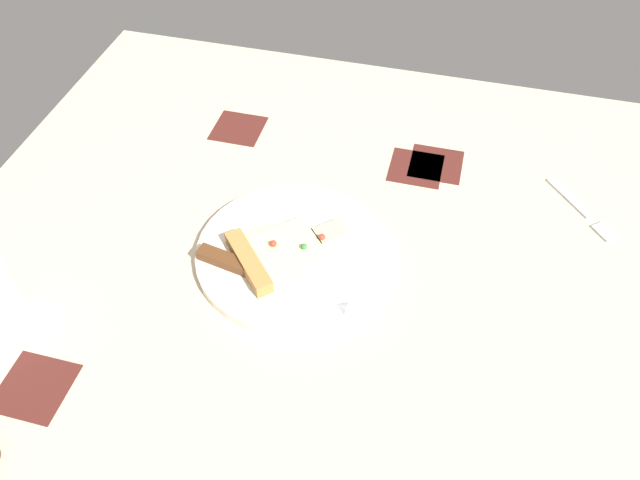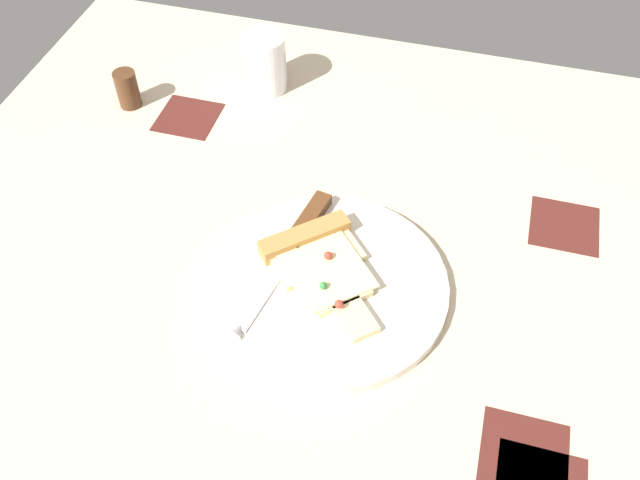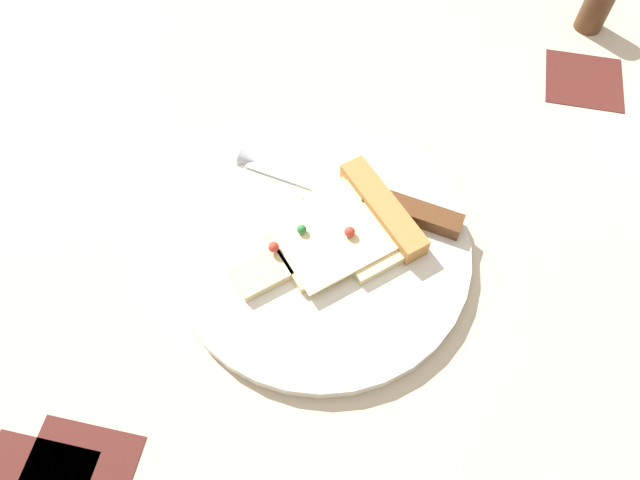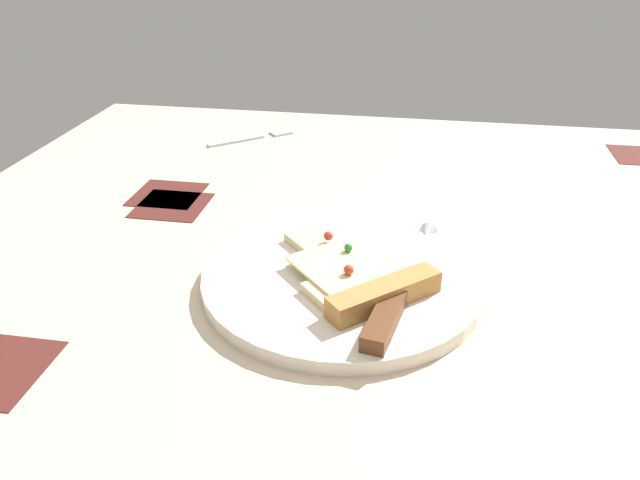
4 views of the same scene
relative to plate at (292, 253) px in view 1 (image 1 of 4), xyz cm
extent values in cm
cube|color=#C6B293|center=(2.50, 2.02, -2.27)|extent=(113.76, 113.76, 3.00)
cube|color=#4C1E19|center=(-24.86, 15.23, -0.87)|extent=(9.00, 9.00, 0.20)
cube|color=#4C1E19|center=(29.62, -26.02, -0.87)|extent=(9.00, 9.00, 0.20)
cube|color=#4C1E19|center=(-27.58, -18.41, -0.87)|extent=(9.00, 9.00, 0.20)
cube|color=#4C1E19|center=(-26.78, 18.50, -0.87)|extent=(9.00, 9.00, 0.20)
cylinder|color=silver|center=(0.00, 0.00, 0.00)|extent=(29.08, 29.08, 1.53)
cube|color=beige|center=(2.69, -2.96, 1.27)|extent=(12.18, 11.84, 1.00)
cube|color=beige|center=(-1.01, 1.11, 1.27)|extent=(9.09, 8.99, 1.00)
cube|color=beige|center=(-4.37, 4.81, 1.27)|extent=(6.16, 6.27, 1.00)
cube|color=#F2E099|center=(0.67, -0.74, 1.92)|extent=(13.53, 13.59, 0.30)
cube|color=#B27A3D|center=(4.71, -5.18, 1.87)|extent=(10.63, 9.99, 2.20)
sphere|color=red|center=(0.94, -2.52, 2.58)|extent=(1.03, 1.03, 1.03)
sphere|color=red|center=(-2.14, 4.14, 2.58)|extent=(1.02, 1.02, 1.02)
sphere|color=#2D7A38|center=(0.32, 2.32, 2.52)|extent=(0.91, 0.91, 0.91)
cube|color=silver|center=(7.36, 3.70, 0.92)|extent=(4.19, 12.16, 0.30)
cone|color=silver|center=(8.47, 9.60, 0.92)|extent=(2.34, 2.34, 2.00)
cube|color=#593319|center=(5.13, -8.09, 1.57)|extent=(4.01, 10.23, 1.60)
cube|color=silver|center=(-23.68, 40.95, -0.37)|extent=(8.46, 7.31, 0.80)
cube|color=silver|center=(-17.14, 46.37, -0.37)|extent=(4.30, 4.15, 0.80)
camera|label=1|loc=(59.29, 19.69, 72.47)|focal=35.39mm
camera|label=2|loc=(-12.01, 48.42, 67.69)|focal=38.34mm
camera|label=3|loc=(-27.31, -5.58, 49.51)|focal=32.48mm
camera|label=4|loc=(6.79, -53.64, 33.84)|focal=34.32mm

